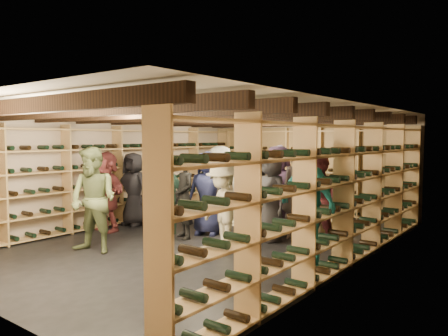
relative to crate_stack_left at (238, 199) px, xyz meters
name	(u,v)px	position (x,y,z in m)	size (l,w,h in m)	color
ground	(209,240)	(1.03, -2.37, -0.42)	(8.00, 8.00, 0.00)	black
walls	(209,176)	(1.03, -2.37, 0.78)	(5.52, 8.02, 2.40)	#BAA691
ceiling	(208,110)	(1.03, -2.37, 1.98)	(5.50, 8.00, 0.01)	beige
ceiling_joists	(209,117)	(1.03, -2.37, 1.84)	(5.40, 7.12, 0.18)	black
wine_rack_left	(118,175)	(-1.54, -2.37, 0.65)	(0.32, 7.50, 2.15)	#A3844F
wine_rack_right	(343,193)	(3.60, -2.37, 0.65)	(0.32, 7.50, 2.15)	#A3844F
wine_rack_back	(305,170)	(1.03, 1.46, 0.65)	(4.70, 0.30, 2.15)	#A3844F
crate_stack_left	(238,199)	(0.00, 0.00, 0.00)	(0.51, 0.34, 0.85)	#A38056
crate_stack_right	(315,224)	(2.26, -0.53, -0.25)	(0.56, 0.42, 0.34)	#A38056
crate_loose	(327,224)	(2.28, 0.01, -0.34)	(0.50, 0.33, 0.17)	#A38056
person_0	(133,189)	(-1.15, -2.28, 0.36)	(0.77, 0.50, 1.57)	black
person_1	(184,197)	(0.55, -2.52, 0.35)	(0.57, 0.37, 1.55)	black
person_2	(93,200)	(0.07, -4.19, 0.45)	(0.85, 0.66, 1.75)	#57633B
person_3	(222,208)	(1.76, -2.92, 0.32)	(0.96, 0.55, 1.49)	#C3BA98
person_4	(307,205)	(3.21, -2.77, 0.49)	(1.08, 0.45, 1.84)	teal
person_5	(106,191)	(-1.15, -3.00, 0.38)	(1.50, 0.48, 1.62)	maroon
person_6	(207,193)	(0.67, -1.98, 0.39)	(0.80, 0.52, 1.63)	#191D41
person_7	(298,194)	(2.25, -1.24, 0.42)	(0.62, 0.41, 1.69)	gray
person_8	(319,200)	(2.84, -1.58, 0.40)	(0.80, 0.62, 1.64)	#491A1F
person_9	(220,185)	(0.28, -1.07, 0.43)	(1.11, 0.64, 1.71)	beige
person_10	(168,196)	(0.02, -2.40, 0.31)	(0.86, 0.36, 1.48)	#234437
person_11	(278,189)	(1.73, -1.07, 0.45)	(1.63, 0.52, 1.76)	slate
person_12	(271,196)	(1.93, -1.68, 0.39)	(0.80, 0.52, 1.64)	#343238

